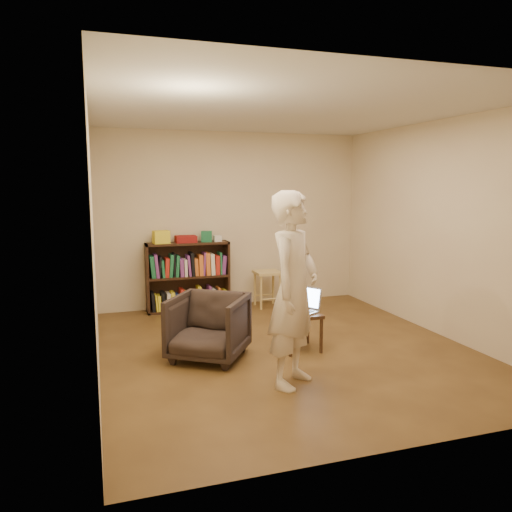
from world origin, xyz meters
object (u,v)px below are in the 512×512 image
object	(u,v)px
bookshelf	(188,280)
person	(294,289)
armchair	(208,327)
side_table	(300,319)
stool	(267,278)
laptop	(303,306)

from	to	relation	value
bookshelf	person	distance (m)	3.09
armchair	side_table	distance (m)	1.03
stool	laptop	bearing A→B (deg)	-97.39
armchair	person	bearing A→B (deg)	-22.72
armchair	person	distance (m)	1.21
armchair	laptop	xyz separation A→B (m)	(1.09, 0.03, 0.14)
stool	side_table	bearing A→B (deg)	-98.76
bookshelf	armchair	distance (m)	2.13
side_table	person	world-z (taller)	person
laptop	person	xyz separation A→B (m)	(-0.49, -0.92, 0.41)
stool	side_table	distance (m)	2.00
armchair	bookshelf	bearing A→B (deg)	119.15
armchair	side_table	size ratio (longest dim) A/B	1.79
bookshelf	laptop	xyz separation A→B (m)	(0.92, -2.10, 0.04)
bookshelf	side_table	xyz separation A→B (m)	(0.86, -2.16, -0.09)
bookshelf	side_table	world-z (taller)	bookshelf
stool	person	world-z (taller)	person
stool	armchair	world-z (taller)	armchair
person	bookshelf	bearing A→B (deg)	53.94
side_table	person	size ratio (longest dim) A/B	0.24
stool	bookshelf	bearing A→B (deg)	171.16
stool	side_table	size ratio (longest dim) A/B	1.28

